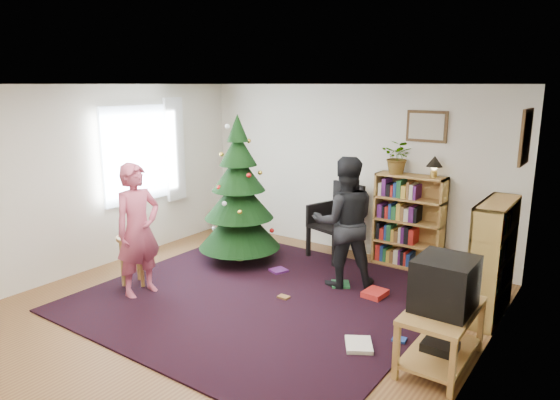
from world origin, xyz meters
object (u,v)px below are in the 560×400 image
Objects in this scene: stool at (133,247)px; table_lamp at (434,163)px; picture_back at (427,126)px; person_standing at (138,230)px; bookshelf_back at (409,220)px; armchair at (339,217)px; picture_right at (526,137)px; bookshelf_right at (492,258)px; crt_tv at (445,284)px; potted_plant at (398,157)px; person_by_chair at (344,223)px; christmas_tree at (239,202)px; tv_stand at (441,331)px.

stool is 2.30× the size of table_lamp.
picture_back is 0.34× the size of person_standing.
armchair is (-0.99, -0.18, -0.07)m from bookshelf_back.
picture_right is 0.46× the size of bookshelf_back.
person_standing is at bearing -132.91° from table_lamp.
bookshelf_back and bookshelf_right have the same top height.
stool is at bearing 113.58° from bookshelf_right.
potted_plant is at bearing 121.55° from crt_tv.
person_by_chair reaches higher than person_standing.
person_standing is 5.65× the size of table_lamp.
crt_tv is at bearing -18.02° from christmas_tree.
picture_right is 0.28× the size of christmas_tree.
person_standing is (-0.25, -1.57, -0.07)m from christmas_tree.
person_by_chair is 3.60× the size of potted_plant.
stool is 0.40× the size of person_by_chair.
potted_plant is at bearing 48.33° from stool.
picture_back reaches higher than person_by_chair.
bookshelf_right is at bearing 23.58° from stool.
picture_right is at bearing 10.14° from christmas_tree.
bookshelf_back is at bearing 117.72° from crt_tv.
bookshelf_right reaches higher than armchair.
picture_right is 4.73m from stool.
tv_stand is 0.58× the size of person_by_chair.
picture_right is 0.46× the size of bookshelf_right.
crt_tv is 3.51m from person_standing.
picture_right reaches higher than table_lamp.
christmas_tree is 1.63m from person_by_chair.
person_by_chair is (-1.85, -0.54, -1.12)m from picture_right.
person_standing is at bearing -149.58° from picture_right.
armchair reaches higher than tv_stand.
person_standing is at bearing -100.45° from armchair.
tv_stand is at bearing 6.01° from stool.
crt_tv is 1.88× the size of table_lamp.
armchair is at bearing -171.95° from table_lamp.
table_lamp is (0.71, 1.13, 0.67)m from person_by_chair.
person_by_chair is at bearing -163.79° from picture_right.
person_by_chair is at bearing 95.47° from bookshelf_right.
person_by_chair is at bearing 35.29° from stool.
christmas_tree reaches higher than stool.
bookshelf_right is at bearing -43.68° from table_lamp.
stool is (-3.75, -0.40, 0.18)m from tv_stand.
armchair is 1.59m from table_lamp.
person_by_chair reaches higher than stool.
christmas_tree is 3.39m from crt_tv.
christmas_tree reaches higher than table_lamp.
stool is 2.66m from person_by_chair.
armchair is (-2.30, 0.78, -0.07)m from bookshelf_right.
potted_plant is at bearing 180.00° from bookshelf_back.
picture_back is 0.42× the size of bookshelf_back.
table_lamp is (-0.89, 2.26, 0.71)m from crt_tv.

